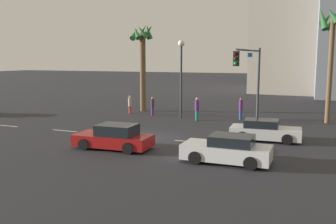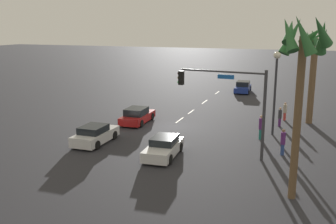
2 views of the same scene
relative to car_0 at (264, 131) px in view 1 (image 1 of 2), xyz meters
name	(u,v)px [view 1 (image 1 of 2)]	position (x,y,z in m)	size (l,w,h in m)	color
ground_plane	(144,138)	(-7.24, -2.06, -0.61)	(220.00, 220.00, 0.00)	#28282D
lane_stripe_1	(5,126)	(-18.83, -2.06, -0.60)	(2.36, 0.14, 0.01)	silver
lane_stripe_2	(65,131)	(-13.41, -2.06, -0.60)	(2.02, 0.14, 0.01)	silver
lane_stripe_3	(110,135)	(-9.72, -2.06, -0.60)	(2.26, 0.14, 0.01)	silver
lane_stripe_4	(192,142)	(-4.01, -2.06, -0.60)	(2.26, 0.14, 0.01)	silver
car_0	(264,131)	(0.00, 0.00, 0.00)	(4.30, 2.04, 1.30)	silver
car_1	(114,137)	(-7.54, -5.31, 0.03)	(4.43, 2.09, 1.39)	maroon
car_3	(227,150)	(-1.00, -5.76, 0.03)	(4.24, 1.94, 1.37)	silver
traffic_signal	(251,72)	(-1.60, 4.10, 3.43)	(0.88, 6.05, 5.84)	#38383D
streetlamp	(181,64)	(-7.78, 6.35, 3.95)	(0.56, 0.56, 6.56)	#2D2D33
pedestrian_0	(130,104)	(-12.98, 6.96, 0.28)	(0.44, 0.44, 1.67)	#BF3833
pedestrian_1	(241,108)	(-2.90, 7.41, 0.36)	(0.45, 0.45, 1.81)	#2D478C
pedestrian_2	(197,108)	(-6.13, 5.60, 0.40)	(0.36, 0.36, 1.89)	#1E7266
pedestrian_3	(152,106)	(-10.59, 6.68, 0.28)	(0.37, 0.37, 1.67)	#59266B
palm_tree_0	(334,31)	(3.81, 8.31, 6.48)	(2.60, 2.62, 9.08)	brown
palm_tree_1	(142,51)	(-12.68, 9.08, 5.13)	(2.18, 2.31, 8.33)	brown
building_0	(330,20)	(4.11, 38.86, 10.13)	(20.23, 17.72, 21.47)	#9E9384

